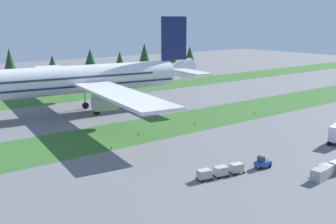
# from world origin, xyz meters

# --- Properties ---
(ground_plane) EXTENTS (400.00, 400.00, 0.00)m
(ground_plane) POSITION_xyz_m (0.00, 0.00, 0.00)
(ground_plane) COLOR slate
(grass_strip_near) EXTENTS (320.00, 17.09, 0.01)m
(grass_strip_near) POSITION_xyz_m (0.00, 38.55, 0.00)
(grass_strip_near) COLOR #336028
(grass_strip_near) RESTS_ON ground
(grass_strip_far) EXTENTS (320.00, 17.09, 0.01)m
(grass_strip_far) POSITION_xyz_m (0.00, 84.73, 0.00)
(grass_strip_far) COLOR #336028
(grass_strip_far) RESTS_ON ground
(airliner) EXTENTS (64.65, 79.92, 23.88)m
(airliner) POSITION_xyz_m (-12.98, 61.41, 8.56)
(airliner) COLOR white
(airliner) RESTS_ON ground
(baggage_tug) EXTENTS (2.79, 1.74, 1.97)m
(baggage_tug) POSITION_xyz_m (-7.74, 7.77, 0.81)
(baggage_tug) COLOR #1E4C8E
(baggage_tug) RESTS_ON ground
(cargo_dolly_lead) EXTENTS (2.43, 1.86, 1.55)m
(cargo_dolly_lead) POSITION_xyz_m (-12.69, 8.65, 0.92)
(cargo_dolly_lead) COLOR #A3A3A8
(cargo_dolly_lead) RESTS_ON ground
(cargo_dolly_second) EXTENTS (2.43, 1.86, 1.55)m
(cargo_dolly_second) POSITION_xyz_m (-15.54, 9.16, 0.92)
(cargo_dolly_second) COLOR #A3A3A8
(cargo_dolly_second) RESTS_ON ground
(cargo_dolly_third) EXTENTS (2.43, 1.86, 1.55)m
(cargo_dolly_third) POSITION_xyz_m (-18.40, 9.67, 0.92)
(cargo_dolly_third) COLOR #A3A3A8
(cargo_dolly_third) RESTS_ON ground
(uld_container_0) EXTENTS (2.14, 1.77, 1.74)m
(uld_container_0) POSITION_xyz_m (-5.47, -0.64, 0.87)
(uld_container_0) COLOR #A3A3A8
(uld_container_0) RESTS_ON ground
(uld_container_1) EXTENTS (2.13, 1.76, 1.60)m
(uld_container_1) POSITION_xyz_m (-2.56, 0.05, 0.80)
(uld_container_1) COLOR #A3A3A8
(uld_container_1) RESTS_ON ground
(uld_container_2) EXTENTS (2.20, 1.86, 1.69)m
(uld_container_2) POSITION_xyz_m (-3.74, -0.37, 0.84)
(uld_container_2) COLOR #A3A3A8
(uld_container_2) RESTS_ON ground
(taxiway_marker_0) EXTENTS (0.44, 0.44, 0.63)m
(taxiway_marker_0) POSITION_xyz_m (-12.82, 35.45, 0.32)
(taxiway_marker_0) COLOR orange
(taxiway_marker_0) RESTS_ON ground
(taxiway_marker_1) EXTENTS (0.44, 0.44, 0.69)m
(taxiway_marker_1) POSITION_xyz_m (-21.84, 30.71, 0.34)
(taxiway_marker_1) COLOR orange
(taxiway_marker_1) RESTS_ON ground
(taxiway_marker_2) EXTENTS (0.44, 0.44, 0.54)m
(taxiway_marker_2) POSITION_xyz_m (2.48, 35.59, 0.27)
(taxiway_marker_2) COLOR orange
(taxiway_marker_2) RESTS_ON ground
(taxiway_marker_3) EXTENTS (0.44, 0.44, 0.55)m
(taxiway_marker_3) POSITION_xyz_m (20.85, 33.99, 0.27)
(taxiway_marker_3) COLOR orange
(taxiway_marker_3) RESTS_ON ground
(distant_tree_line) EXTENTS (173.96, 10.53, 12.41)m
(distant_tree_line) POSITION_xyz_m (1.41, 130.45, 7.04)
(distant_tree_line) COLOR #4C3823
(distant_tree_line) RESTS_ON ground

